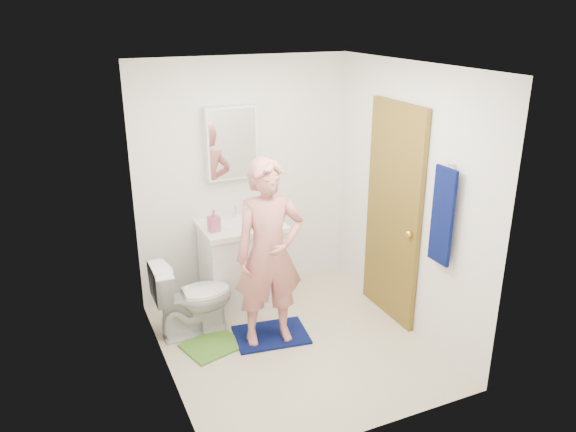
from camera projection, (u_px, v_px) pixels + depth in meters
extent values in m
cube|color=beige|center=(294.00, 345.00, 4.99)|extent=(2.20, 2.40, 0.02)
cube|color=white|center=(296.00, 65.00, 4.15)|extent=(2.20, 2.40, 0.02)
cube|color=white|center=(244.00, 179.00, 5.61)|extent=(2.20, 0.02, 2.40)
cube|color=white|center=(375.00, 279.00, 3.53)|extent=(2.20, 0.02, 2.40)
cube|color=white|center=(159.00, 239.00, 4.14)|extent=(0.02, 2.40, 2.40)
cube|color=white|center=(408.00, 200.00, 5.00)|extent=(0.02, 2.40, 2.40)
cube|color=white|center=(242.00, 266.00, 5.57)|extent=(0.75, 0.55, 0.80)
cube|color=white|center=(241.00, 226.00, 5.43)|extent=(0.79, 0.59, 0.05)
cylinder|color=white|center=(241.00, 224.00, 5.42)|extent=(0.40, 0.40, 0.03)
cylinder|color=silver|center=(235.00, 212.00, 5.55)|extent=(0.03, 0.03, 0.12)
cube|color=white|center=(231.00, 143.00, 5.35)|extent=(0.50, 0.12, 0.70)
cube|color=white|center=(233.00, 144.00, 5.30)|extent=(0.46, 0.01, 0.66)
cube|color=olive|center=(393.00, 214.00, 5.17)|extent=(0.05, 0.80, 2.05)
sphere|color=gold|center=(409.00, 234.00, 4.90)|extent=(0.07, 0.07, 0.07)
cube|color=#08114C|center=(442.00, 216.00, 4.46)|extent=(0.03, 0.24, 0.80)
cylinder|color=silver|center=(452.00, 164.00, 4.33)|extent=(0.06, 0.02, 0.02)
imported|color=white|center=(193.00, 297.00, 5.05)|extent=(0.70, 0.40, 0.72)
cube|color=#08114C|center=(271.00, 335.00, 5.11)|extent=(0.71, 0.55, 0.02)
cube|color=#50892D|center=(212.00, 346.00, 4.94)|extent=(0.56, 0.51, 0.02)
imported|color=#C75C79|center=(214.00, 220.00, 5.20)|extent=(0.11, 0.11, 0.21)
imported|color=#7A4190|center=(251.00, 212.00, 5.56)|extent=(0.18, 0.18, 0.11)
imported|color=tan|center=(269.00, 254.00, 4.75)|extent=(0.65, 0.46, 1.65)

